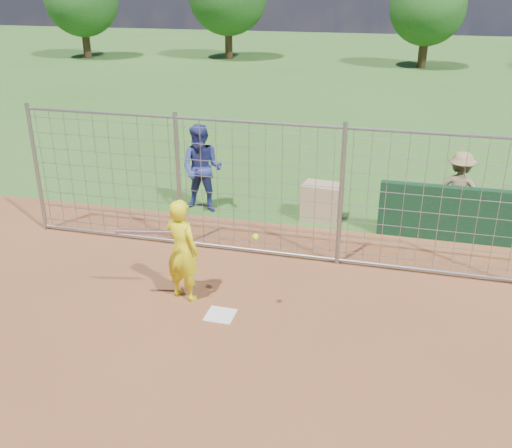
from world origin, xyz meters
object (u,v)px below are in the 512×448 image
(bystander_c, at_px, (459,189))
(equipment_bin, at_px, (322,202))
(bystander_a, at_px, (202,169))
(batter, at_px, (182,250))

(bystander_c, distance_m, equipment_bin, 2.80)
(bystander_a, xyz_separation_m, equipment_bin, (2.62, 0.15, -0.57))
(bystander_a, bearing_deg, equipment_bin, 2.26)
(batter, height_order, bystander_a, bystander_a)
(batter, distance_m, bystander_a, 3.78)
(batter, height_order, equipment_bin, batter)
(batter, distance_m, equipment_bin, 4.16)
(equipment_bin, bearing_deg, bystander_c, 15.58)
(batter, xyz_separation_m, bystander_c, (4.37, 4.23, -0.06))
(bystander_c, bearing_deg, batter, 51.22)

